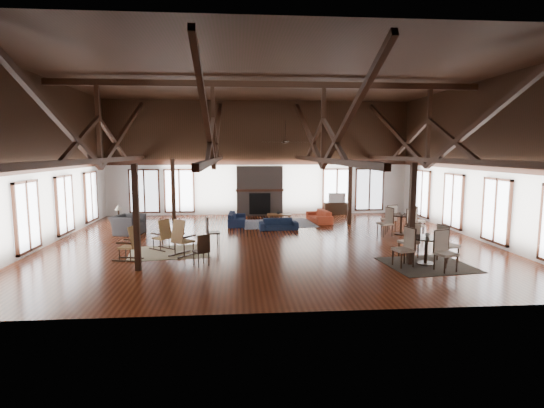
{
  "coord_description": "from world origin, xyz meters",
  "views": [
    {
      "loc": [
        -1.15,
        -15.55,
        3.4
      ],
      "look_at": [
        0.2,
        1.0,
        1.3
      ],
      "focal_mm": 28.0,
      "sensor_mm": 36.0,
      "label": 1
    }
  ],
  "objects": [
    {
      "name": "wall_left",
      "position": [
        -8.0,
        0.0,
        3.0
      ],
      "size": [
        0.02,
        14.0,
        6.0
      ],
      "primitive_type": "cube",
      "color": "silver",
      "rests_on": "floor"
    },
    {
      "name": "rocking_chair_c",
      "position": [
        -4.48,
        -2.34,
        0.51
      ],
      "size": [
        0.92,
        0.63,
        1.09
      ],
      "rotation": [
        0.0,
        0.0,
        1.34
      ],
      "color": "brown",
      "rests_on": "floor"
    },
    {
      "name": "armchair",
      "position": [
        -5.64,
        1.98,
        0.39
      ],
      "size": [
        1.44,
        1.34,
        0.78
      ],
      "primitive_type": "imported",
      "rotation": [
        0.0,
        0.0,
        1.28
      ],
      "color": "#2D2C2F",
      "rests_on": "floor"
    },
    {
      "name": "sofa_orange",
      "position": [
        2.74,
        4.28,
        0.28
      ],
      "size": [
        2.01,
        0.99,
        0.56
      ],
      "primitive_type": "imported",
      "rotation": [
        0.0,
        0.0,
        -1.45
      ],
      "color": "#B43E23",
      "rests_on": "floor"
    },
    {
      "name": "roof_truss",
      "position": [
        0.0,
        0.0,
        4.03
      ],
      "size": [
        15.6,
        14.07,
        3.14
      ],
      "color": "black",
      "rests_on": "wall_back"
    },
    {
      "name": "side_chair_b",
      "position": [
        -2.2,
        -3.21,
        0.56
      ],
      "size": [
        0.56,
        0.56,
        0.96
      ],
      "rotation": [
        0.0,
        0.0,
        0.55
      ],
      "color": "black",
      "rests_on": "floor"
    },
    {
      "name": "ceiling",
      "position": [
        0.0,
        0.0,
        6.0
      ],
      "size": [
        16.0,
        14.0,
        0.02
      ],
      "primitive_type": "cube",
      "color": "black",
      "rests_on": "wall_back"
    },
    {
      "name": "side_chair_a",
      "position": [
        -2.15,
        -0.56,
        0.62
      ],
      "size": [
        0.54,
        0.54,
        1.07
      ],
      "rotation": [
        0.0,
        0.0,
        -1.35
      ],
      "color": "black",
      "rests_on": "floor"
    },
    {
      "name": "floor",
      "position": [
        0.0,
        0.0,
        0.0
      ],
      "size": [
        16.0,
        16.0,
        0.0
      ],
      "primitive_type": "plane",
      "color": "#5F2714",
      "rests_on": "ground"
    },
    {
      "name": "rocking_chair_b",
      "position": [
        -2.98,
        -1.9,
        0.56
      ],
      "size": [
        0.98,
        1.03,
        1.2
      ],
      "rotation": [
        0.0,
        0.0,
        -0.71
      ],
      "color": "brown",
      "rests_on": "floor"
    },
    {
      "name": "side_table_lamp",
      "position": [
        -6.26,
        2.94,
        0.42
      ],
      "size": [
        0.44,
        0.44,
        1.12
      ],
      "color": "black",
      "rests_on": "floor"
    },
    {
      "name": "rocking_chair_a",
      "position": [
        -3.72,
        -1.0,
        0.5
      ],
      "size": [
        0.91,
        0.87,
        1.06
      ],
      "rotation": [
        0.0,
        0.0,
        0.86
      ],
      "color": "brown",
      "rests_on": "floor"
    },
    {
      "name": "cup_near",
      "position": [
        4.54,
        -3.43,
        0.88
      ],
      "size": [
        0.16,
        0.16,
        0.11
      ],
      "primitive_type": "imported",
      "rotation": [
        0.0,
        0.0,
        -0.18
      ],
      "color": "#B2B2B2",
      "rests_on": "cafe_table_near"
    },
    {
      "name": "cafe_table_far",
      "position": [
        5.49,
        1.01,
        0.56
      ],
      "size": [
        2.19,
        2.19,
        1.12
      ],
      "rotation": [
        0.0,
        0.0,
        0.31
      ],
      "color": "black",
      "rests_on": "floor"
    },
    {
      "name": "wall_right",
      "position": [
        8.0,
        0.0,
        3.0
      ],
      "size": [
        0.02,
        14.0,
        6.0
      ],
      "primitive_type": "cube",
      "color": "silver",
      "rests_on": "floor"
    },
    {
      "name": "vase",
      "position": [
        0.76,
        4.15,
        0.53
      ],
      "size": [
        0.21,
        0.21,
        0.19
      ],
      "primitive_type": "imported",
      "rotation": [
        0.0,
        0.0,
        0.17
      ],
      "color": "#B2B2B2",
      "rests_on": "coffee_table"
    },
    {
      "name": "coffee_table",
      "position": [
        0.79,
        4.05,
        0.38
      ],
      "size": [
        1.19,
        0.7,
        0.43
      ],
      "rotation": [
        0.0,
        0.0,
        -0.12
      ],
      "color": "brown",
      "rests_on": "floor"
    },
    {
      "name": "tv_console",
      "position": [
        4.12,
        6.75,
        0.31
      ],
      "size": [
        1.24,
        0.47,
        0.62
      ],
      "primitive_type": "cube",
      "color": "black",
      "rests_on": "floor"
    },
    {
      "name": "fireplace",
      "position": [
        0.0,
        6.67,
        1.29
      ],
      "size": [
        2.5,
        0.69,
        2.6
      ],
      "color": "#67574E",
      "rests_on": "floor"
    },
    {
      "name": "cafe_table_near",
      "position": [
        4.48,
        -3.5,
        0.57
      ],
      "size": [
        2.23,
        2.23,
        1.14
      ],
      "rotation": [
        0.0,
        0.0,
        0.26
      ],
      "color": "black",
      "rests_on": "floor"
    },
    {
      "name": "wall_front",
      "position": [
        0.0,
        -7.0,
        3.0
      ],
      "size": [
        16.0,
        0.02,
        6.0
      ],
      "primitive_type": "cube",
      "color": "silver",
      "rests_on": "floor"
    },
    {
      "name": "wall_back",
      "position": [
        0.0,
        7.0,
        3.0
      ],
      "size": [
        16.0,
        0.02,
        6.0
      ],
      "primitive_type": "cube",
      "color": "silver",
      "rests_on": "floor"
    },
    {
      "name": "rug_dark",
      "position": [
        4.49,
        -3.62,
        0.01
      ],
      "size": [
        2.65,
        2.46,
        0.01
      ],
      "primitive_type": "cube",
      "rotation": [
        0.0,
        0.0,
        0.12
      ],
      "color": "black",
      "rests_on": "floor"
    },
    {
      "name": "sofa_navy_left",
      "position": [
        -1.2,
        3.84,
        0.28
      ],
      "size": [
        1.95,
        0.83,
        0.56
      ],
      "primitive_type": "imported",
      "rotation": [
        0.0,
        0.0,
        1.53
      ],
      "color": "#131C36",
      "rests_on": "floor"
    },
    {
      "name": "cup_far",
      "position": [
        5.54,
        1.06,
        0.86
      ],
      "size": [
        0.15,
        0.15,
        0.09
      ],
      "primitive_type": "imported",
      "rotation": [
        0.0,
        0.0,
        -0.37
      ],
      "color": "#B2B2B2",
      "rests_on": "cafe_table_far"
    },
    {
      "name": "television",
      "position": [
        4.16,
        6.75,
        0.88
      ],
      "size": [
        0.91,
        0.16,
        0.52
      ],
      "primitive_type": "imported",
      "rotation": [
        0.0,
        0.0,
        -0.05
      ],
      "color": "#B2B2B2",
      "rests_on": "tv_console"
    },
    {
      "name": "post_grid",
      "position": [
        0.0,
        0.0,
        1.52
      ],
      "size": [
        8.16,
        7.16,
        3.05
      ],
      "color": "black",
      "rests_on": "floor"
    },
    {
      "name": "ceiling_fan",
      "position": [
        0.5,
        -1.0,
        3.73
      ],
      "size": [
        1.6,
        1.6,
        0.75
      ],
      "color": "black",
      "rests_on": "roof_truss"
    },
    {
      "name": "rug_navy",
      "position": [
        0.7,
        3.96,
        0.01
      ],
      "size": [
        3.59,
        2.83,
        0.01
      ],
      "primitive_type": "cube",
      "rotation": [
        0.0,
        0.0,
        0.1
      ],
      "color": "#181F43",
      "rests_on": "floor"
    },
    {
      "name": "rug_tan",
      "position": [
        -3.46,
        -1.36,
        0.01
      ],
      "size": [
        2.86,
        2.38,
        0.01
      ],
      "primitive_type": "cube",
      "rotation": [
        0.0,
        0.0,
        0.14
      ],
      "color": "tan",
      "rests_on": "floor"
    },
    {
      "name": "sofa_navy_front",
      "position": [
        0.6,
        2.42,
        0.24
      ],
      "size": [
        1.7,
        0.75,
        0.48
      ],
      "primitive_type": "imported",
      "rotation": [
        0.0,
        0.0,
        0.06
      ],
      "color": "#121C33",
      "rests_on": "floor"
    }
  ]
}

